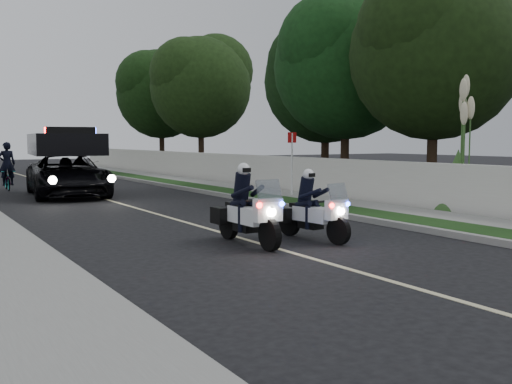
{
  "coord_description": "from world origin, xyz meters",
  "views": [
    {
      "loc": [
        -6.41,
        -7.85,
        2.19
      ],
      "look_at": [
        0.48,
        3.39,
        1.0
      ],
      "focal_mm": 40.97,
      "sensor_mm": 36.0,
      "label": 1
    }
  ],
  "objects": [
    {
      "name": "ground",
      "position": [
        0.0,
        0.0,
        0.0
      ],
      "size": [
        120.0,
        120.0,
        0.0
      ],
      "primitive_type": "plane",
      "color": "black",
      "rests_on": "ground"
    },
    {
      "name": "curb_right",
      "position": [
        4.1,
        10.0,
        0.07
      ],
      "size": [
        0.2,
        60.0,
        0.15
      ],
      "primitive_type": "cube",
      "color": "gray",
      "rests_on": "ground"
    },
    {
      "name": "grass_verge",
      "position": [
        4.8,
        10.0,
        0.08
      ],
      "size": [
        1.2,
        60.0,
        0.16
      ],
      "primitive_type": "cube",
      "color": "#193814",
      "rests_on": "ground"
    },
    {
      "name": "sidewalk_right",
      "position": [
        6.1,
        10.0,
        0.08
      ],
      "size": [
        1.4,
        60.0,
        0.16
      ],
      "primitive_type": "cube",
      "color": "gray",
      "rests_on": "ground"
    },
    {
      "name": "property_wall",
      "position": [
        7.1,
        10.0,
        0.75
      ],
      "size": [
        0.22,
        60.0,
        1.5
      ],
      "primitive_type": "cube",
      "color": "beige",
      "rests_on": "ground"
    },
    {
      "name": "lane_marking",
      "position": [
        0.0,
        10.0,
        0.0
      ],
      "size": [
        0.12,
        50.0,
        0.01
      ],
      "primitive_type": "cube",
      "color": "#BFB78C",
      "rests_on": "ground"
    },
    {
      "name": "police_moto_left",
      "position": [
        -0.27,
        2.51,
        0.0
      ],
      "size": [
        0.72,
        2.01,
        1.71
      ],
      "primitive_type": null,
      "rotation": [
        0.0,
        0.0,
        0.01
      ],
      "color": "white",
      "rests_on": "ground"
    },
    {
      "name": "police_moto_right",
      "position": [
        1.23,
        2.26,
        0.0
      ],
      "size": [
        0.88,
        1.9,
        1.56
      ],
      "primitive_type": null,
      "rotation": [
        0.0,
        0.0,
        0.13
      ],
      "color": "white",
      "rests_on": "ground"
    },
    {
      "name": "police_suv",
      "position": [
        -0.86,
        15.11,
        0.0
      ],
      "size": [
        3.32,
        6.09,
        2.84
      ],
      "primitive_type": "imported",
      "rotation": [
        0.0,
        0.0,
        -0.11
      ],
      "color": "black",
      "rests_on": "ground"
    },
    {
      "name": "bicycle",
      "position": [
        -2.42,
        19.25,
        0.0
      ],
      "size": [
        0.63,
        1.64,
        0.84
      ],
      "primitive_type": "imported",
      "rotation": [
        0.0,
        0.0,
        -0.04
      ],
      "color": "black",
      "rests_on": "ground"
    },
    {
      "name": "cyclist",
      "position": [
        -2.42,
        19.25,
        0.0
      ],
      "size": [
        0.72,
        0.52,
        1.88
      ],
      "primitive_type": "imported",
      "rotation": [
        0.0,
        0.0,
        3.04
      ],
      "color": "black",
      "rests_on": "ground"
    },
    {
      "name": "sign_post",
      "position": [
        6.0,
        9.85,
        0.0
      ],
      "size": [
        0.42,
        0.42,
        2.54
      ],
      "primitive_type": null,
      "rotation": [
        0.0,
        0.0,
        0.05
      ],
      "color": "red",
      "rests_on": "ground"
    },
    {
      "name": "pampas_far",
      "position": [
        7.6,
        3.64,
        0.0
      ],
      "size": [
        1.77,
        1.77,
        4.24
      ],
      "primitive_type": null,
      "rotation": [
        0.0,
        0.0,
        -0.22
      ],
      "color": "beige",
      "rests_on": "ground"
    },
    {
      "name": "tree_right_a",
      "position": [
        9.86,
        6.65,
        0.0
      ],
      "size": [
        6.86,
        6.86,
        10.0
      ],
      "primitive_type": null,
      "rotation": [
        0.0,
        0.0,
        -0.16
      ],
      "color": "black",
      "rests_on": "ground"
    },
    {
      "name": "tree_right_b",
      "position": [
        9.8,
        11.35,
        0.0
      ],
      "size": [
        7.95,
        7.95,
        10.13
      ],
      "primitive_type": null,
      "rotation": [
        0.0,
        0.0,
        0.4
      ],
      "color": "#143C14",
      "rests_on": "ground"
    },
    {
      "name": "tree_right_c",
      "position": [
        10.33,
        13.38,
        0.0
      ],
      "size": [
        6.83,
        6.83,
        9.34
      ],
      "primitive_type": null,
      "rotation": [
        0.0,
        0.0,
        0.25
      ],
      "color": "black",
      "rests_on": "ground"
    },
    {
      "name": "tree_right_d",
      "position": [
        9.92,
        25.39,
        0.0
      ],
      "size": [
        6.63,
        6.63,
        10.51
      ],
      "primitive_type": null,
      "rotation": [
        0.0,
        0.0,
        -0.05
      ],
      "color": "#1E3812",
      "rests_on": "ground"
    },
    {
      "name": "tree_right_e",
      "position": [
        9.75,
        31.39,
        0.0
      ],
      "size": [
        7.79,
        7.79,
        10.46
      ],
      "primitive_type": null,
      "rotation": [
        0.0,
        0.0,
        0.29
      ],
      "color": "#163410",
      "rests_on": "ground"
    }
  ]
}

